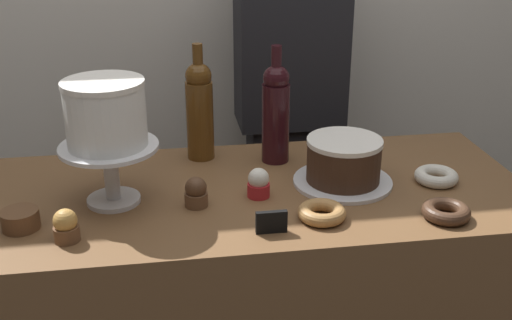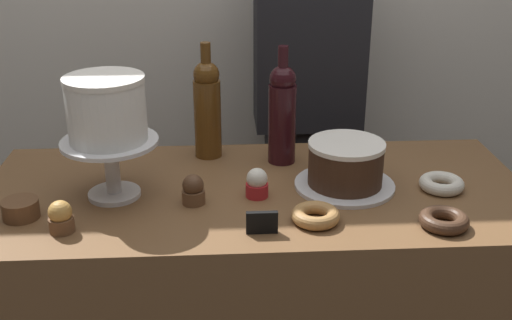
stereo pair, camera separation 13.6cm
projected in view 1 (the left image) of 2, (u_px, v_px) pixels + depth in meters
cake_stand_pedestal at (110, 164)px, 1.49m from camera, size 0.23×0.23×0.15m
white_layer_cake at (105, 113)px, 1.44m from camera, size 0.19×0.19×0.16m
silver_serving_platter at (342, 181)px, 1.62m from camera, size 0.26×0.26×0.01m
chocolate_round_cake at (344, 160)px, 1.60m from camera, size 0.19×0.19×0.11m
wine_bottle_dark_red at (276, 111)px, 1.71m from camera, size 0.08×0.08×0.33m
wine_bottle_amber at (200, 109)px, 1.73m from camera, size 0.08×0.08×0.33m
cupcake_vanilla at (260, 183)px, 1.54m from camera, size 0.06×0.06×0.07m
cupcake_caramel at (66, 226)px, 1.35m from camera, size 0.06×0.06×0.07m
cupcake_chocolate at (196, 193)px, 1.50m from camera, size 0.06×0.06×0.07m
donut_chocolate at (446, 212)px, 1.45m from camera, size 0.11×0.11×0.03m
donut_maple at (322, 213)px, 1.44m from camera, size 0.11×0.11×0.03m
donut_sugar at (436, 176)px, 1.63m from camera, size 0.11×0.11×0.03m
cookie_stack at (20, 219)px, 1.40m from camera, size 0.08×0.08×0.04m
price_sign_chalkboard at (269, 222)px, 1.38m from camera, size 0.07×0.01×0.05m
barista_figure at (289, 124)px, 2.22m from camera, size 0.36×0.22×1.60m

